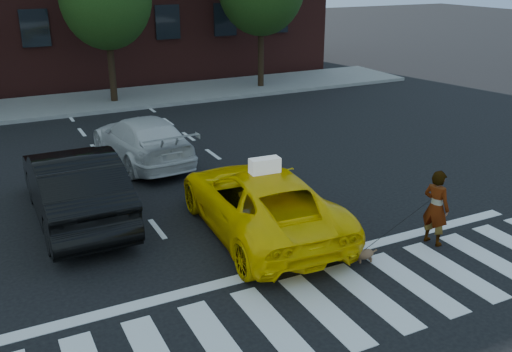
# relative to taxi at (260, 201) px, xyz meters

# --- Properties ---
(ground) EXTENTS (120.00, 120.00, 0.00)m
(ground) POSITION_rel_taxi_xyz_m (-0.45, -3.29, -0.73)
(ground) COLOR black
(ground) RESTS_ON ground
(crosswalk) EXTENTS (13.00, 2.40, 0.01)m
(crosswalk) POSITION_rel_taxi_xyz_m (-0.45, -3.29, -0.72)
(crosswalk) COLOR silver
(crosswalk) RESTS_ON ground
(stop_line) EXTENTS (12.00, 0.30, 0.01)m
(stop_line) POSITION_rel_taxi_xyz_m (-0.45, -1.69, -0.72)
(stop_line) COLOR silver
(stop_line) RESTS_ON ground
(sidewalk_far) EXTENTS (30.00, 4.00, 0.15)m
(sidewalk_far) POSITION_rel_taxi_xyz_m (-0.45, 14.21, -0.65)
(sidewalk_far) COLOR slate
(sidewalk_far) RESTS_ON ground
(taxi) EXTENTS (2.75, 5.38, 1.45)m
(taxi) POSITION_rel_taxi_xyz_m (0.00, 0.00, 0.00)
(taxi) COLOR yellow
(taxi) RESTS_ON ground
(black_sedan) EXTENTS (1.80, 5.14, 1.69)m
(black_sedan) POSITION_rel_taxi_xyz_m (-3.53, 2.48, 0.12)
(black_sedan) COLOR black
(black_sedan) RESTS_ON ground
(white_suv) EXTENTS (2.29, 4.86, 1.37)m
(white_suv) POSITION_rel_taxi_xyz_m (-0.97, 5.87, -0.04)
(white_suv) COLOR silver
(white_suv) RESTS_ON ground
(woman) EXTENTS (0.52, 0.68, 1.65)m
(woman) POSITION_rel_taxi_xyz_m (3.02, -2.19, 0.10)
(woman) COLOR #999999
(woman) RESTS_ON ground
(dog) EXTENTS (0.51, 0.32, 0.30)m
(dog) POSITION_rel_taxi_xyz_m (1.19, -2.20, -0.55)
(dog) COLOR brown
(dog) RESTS_ON ground
(taxi_sign) EXTENTS (0.67, 0.32, 0.32)m
(taxi_sign) POSITION_rel_taxi_xyz_m (0.00, -0.20, 0.89)
(taxi_sign) COLOR white
(taxi_sign) RESTS_ON taxi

